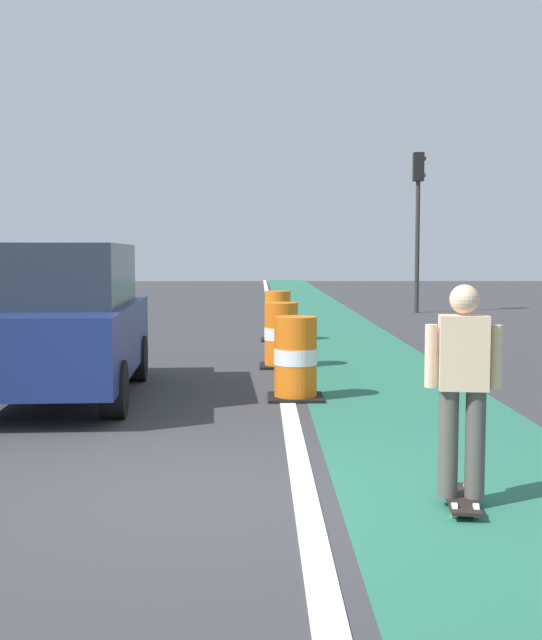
{
  "coord_description": "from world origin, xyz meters",
  "views": [
    {
      "loc": [
        0.54,
        -6.39,
        1.92
      ],
      "look_at": [
        0.68,
        3.71,
        1.1
      ],
      "focal_mm": 46.37,
      "sensor_mm": 36.0,
      "label": 1
    }
  ],
  "objects_px": {
    "traffic_barrel_front": "(296,359)",
    "traffic_barrel_mid": "(281,336)",
    "traffic_light_corner": "(418,203)",
    "traffic_barrel_back": "(278,316)",
    "parked_suv_nearest": "(63,320)",
    "skateboarder_on_lane": "(463,388)"
  },
  "relations": [
    {
      "from": "traffic_barrel_back",
      "to": "traffic_barrel_front",
      "type": "bearing_deg",
      "value": -89.43
    },
    {
      "from": "traffic_barrel_back",
      "to": "traffic_light_corner",
      "type": "bearing_deg",
      "value": 61.02
    },
    {
      "from": "skateboarder_on_lane",
      "to": "traffic_barrel_front",
      "type": "xyz_separation_m",
      "value": [
        -1.05,
        4.67,
        -0.38
      ]
    },
    {
      "from": "traffic_barrel_mid",
      "to": "traffic_barrel_back",
      "type": "bearing_deg",
      "value": 89.53
    },
    {
      "from": "traffic_barrel_front",
      "to": "traffic_barrel_mid",
      "type": "xyz_separation_m",
      "value": [
        -0.11,
        3.05,
        0.0
      ]
    },
    {
      "from": "traffic_barrel_mid",
      "to": "traffic_light_corner",
      "type": "relative_size",
      "value": 0.21
    },
    {
      "from": "skateboarder_on_lane",
      "to": "traffic_barrel_front",
      "type": "height_order",
      "value": "skateboarder_on_lane"
    },
    {
      "from": "traffic_barrel_back",
      "to": "parked_suv_nearest",
      "type": "bearing_deg",
      "value": -112.72
    },
    {
      "from": "skateboarder_on_lane",
      "to": "traffic_light_corner",
      "type": "relative_size",
      "value": 0.33
    },
    {
      "from": "traffic_barrel_back",
      "to": "traffic_light_corner",
      "type": "relative_size",
      "value": 0.21
    },
    {
      "from": "traffic_barrel_mid",
      "to": "traffic_light_corner",
      "type": "xyz_separation_m",
      "value": [
        4.7,
        12.65,
        2.97
      ]
    },
    {
      "from": "skateboarder_on_lane",
      "to": "parked_suv_nearest",
      "type": "height_order",
      "value": "parked_suv_nearest"
    },
    {
      "from": "traffic_barrel_front",
      "to": "traffic_barrel_mid",
      "type": "distance_m",
      "value": 3.05
    },
    {
      "from": "skateboarder_on_lane",
      "to": "traffic_barrel_mid",
      "type": "distance_m",
      "value": 7.81
    },
    {
      "from": "traffic_barrel_back",
      "to": "traffic_light_corner",
      "type": "xyz_separation_m",
      "value": [
        4.67,
        8.43,
        2.97
      ]
    },
    {
      "from": "parked_suv_nearest",
      "to": "traffic_barrel_mid",
      "type": "relative_size",
      "value": 4.31
    },
    {
      "from": "traffic_light_corner",
      "to": "traffic_barrel_front",
      "type": "bearing_deg",
      "value": -106.31
    },
    {
      "from": "parked_suv_nearest",
      "to": "traffic_light_corner",
      "type": "xyz_separation_m",
      "value": [
        7.66,
        15.57,
        2.47
      ]
    },
    {
      "from": "skateboarder_on_lane",
      "to": "traffic_barrel_back",
      "type": "distance_m",
      "value": 12.0
    },
    {
      "from": "traffic_barrel_back",
      "to": "traffic_barrel_mid",
      "type": "bearing_deg",
      "value": -90.47
    },
    {
      "from": "traffic_barrel_back",
      "to": "traffic_light_corner",
      "type": "distance_m",
      "value": 10.08
    },
    {
      "from": "skateboarder_on_lane",
      "to": "traffic_light_corner",
      "type": "xyz_separation_m",
      "value": [
        3.54,
        20.37,
        2.59
      ]
    }
  ]
}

